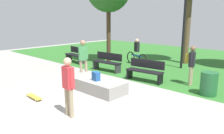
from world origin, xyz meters
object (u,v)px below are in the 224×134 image
Objects in this scene: skateboard_spare at (34,97)px; pedestrian_with_backpack at (191,62)px; skater_watching at (83,56)px; trash_bin at (209,84)px; concrete_ledge at (95,85)px; park_bench_center_lawn at (107,62)px; backpack_on_ledge at (96,76)px; skater_performing_trick at (68,83)px; park_bench_by_oak at (76,54)px; skateboard_by_ledge at (68,91)px; lamp_post at (185,12)px; park_bench_far_left at (145,70)px; cyclist_on_bicycle at (137,54)px.

pedestrian_with_backpack reaches higher than skateboard_spare.
trash_bin is at bearing 18.61° from skater_watching.
pedestrian_with_backpack is (2.24, 3.10, 0.73)m from concrete_ledge.
backpack_on_ledge is at bearing -52.30° from park_bench_center_lawn.
park_bench_center_lawn is (-3.00, 4.52, -0.48)m from skater_performing_trick.
skater_performing_trick is (0.94, -1.86, 0.35)m from backpack_on_ledge.
skateboard_spare is 6.25m from park_bench_by_oak.
concrete_ledge is 3.07× the size of skateboard_by_ledge.
park_bench_far_left is at bearing -89.39° from lamp_post.
concrete_ledge is 5.13m from cyclist_on_bicycle.
pedestrian_with_backpack is (1.14, 5.08, -0.01)m from skater_performing_trick.
skateboard_by_ledge is 0.47× the size of park_bench_far_left.
skater_watching reaches higher than skateboard_by_ledge.
park_bench_far_left is 3.42m from cyclist_on_bicycle.
park_bench_far_left reaches higher than trash_bin.
concrete_ledge reaches higher than skateboard_by_ledge.
cyclist_on_bicycle is at bearing 32.95° from park_bench_by_oak.
park_bench_far_left reaches higher than skateboard_by_ledge.
backpack_on_ledge is at bearing -93.92° from lamp_post.
trash_bin is at bearing 46.94° from skateboard_spare.
cyclist_on_bicycle is at bearing 102.34° from skateboard_by_ledge.
cyclist_on_bicycle reaches higher than skateboard_spare.
skater_watching is 2.08× the size of trash_bin.
skateboard_spare is at bearing -100.53° from lamp_post.
backpack_on_ledge is 0.19× the size of skater_watching.
backpack_on_ledge is at bearing -30.26° from park_bench_by_oak.
park_bench_center_lawn is (-2.05, 2.66, -0.12)m from backpack_on_ledge.
concrete_ledge is at bearing -143.61° from trash_bin.
park_bench_center_lawn is (-0.28, 1.78, -0.53)m from skater_watching.
lamp_post is at bearing -84.17° from backpack_on_ledge.
skateboard_by_ledge is at bearing -77.66° from cyclist_on_bicycle.
skateboard_by_ledge is at bearing 57.54° from backpack_on_ledge.
park_bench_center_lawn reaches higher than backpack_on_ledge.
skater_watching is at bearing -87.89° from cyclist_on_bicycle.
skater_performing_trick is at bearing -34.44° from skateboard_by_ledge.
park_bench_far_left is (1.47, 4.33, 0.42)m from skateboard_spare.
skater_performing_trick is at bearing -45.26° from skater_watching.
lamp_post is (0.40, 5.82, 2.35)m from backpack_on_ledge.
pedestrian_with_backpack is at bearing 25.29° from park_bench_far_left.
skater_watching reaches higher than concrete_ledge.
lamp_post is (2.45, 3.16, 2.47)m from park_bench_center_lawn.
backpack_on_ledge is 2.48m from park_bench_far_left.
skater_watching is 5.74m from lamp_post.
backpack_on_ledge reaches higher than concrete_ledge.
pedestrian_with_backpack is at bearing 55.17° from skateboard_by_ledge.
skateboard_spare is (0.74, -2.77, -0.94)m from skater_watching.
skater_watching is 1.88m from park_bench_center_lawn.
skateboard_spare is 0.16× the size of lamp_post.
skater_watching is 5.15m from trash_bin.
skater_performing_trick reaches higher than park_bench_by_oak.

